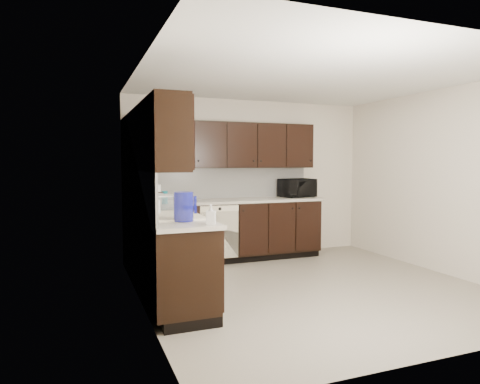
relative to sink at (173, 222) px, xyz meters
name	(u,v)px	position (x,y,z in m)	size (l,w,h in m)	color
floor	(311,287)	(1.68, 0.01, -0.88)	(4.00, 4.00, 0.00)	gray
ceiling	(314,77)	(1.68, 0.01, 1.62)	(4.00, 4.00, 0.00)	white
wall_back	(249,178)	(1.68, 2.01, 0.37)	(4.00, 0.02, 2.50)	beige
wall_left	(142,188)	(-0.32, 0.01, 0.37)	(0.02, 4.00, 2.50)	beige
wall_right	(441,181)	(3.68, 0.01, 0.37)	(0.02, 4.00, 2.50)	beige
wall_front	(450,197)	(1.68, -1.99, 0.37)	(4.00, 0.02, 2.50)	beige
lower_cabinets	(205,243)	(0.67, 1.12, -0.47)	(3.00, 2.80, 0.90)	black
countertop	(205,206)	(0.67, 1.12, 0.04)	(3.03, 2.83, 0.04)	#BBB3A3
backsplash	(186,186)	(0.46, 1.33, 0.30)	(3.00, 2.80, 0.48)	white
upper_cabinets	(196,143)	(0.58, 1.22, 0.89)	(3.00, 2.80, 0.70)	black
dishwasher	(219,229)	(0.98, 1.42, -0.33)	(0.58, 0.04, 0.78)	#F7EBCA
sink	(173,222)	(0.00, 0.00, 0.00)	(0.54, 0.82, 0.42)	#F7EBCA
microwave	(297,188)	(2.43, 1.76, 0.21)	(0.54, 0.37, 0.30)	black
soap_bottle_a	(211,214)	(0.20, -0.69, 0.15)	(0.08, 0.09, 0.19)	gray
soap_bottle_b	(157,205)	(-0.12, 0.25, 0.16)	(0.08, 0.08, 0.21)	gray
toaster_oven	(142,195)	(-0.07, 1.76, 0.16)	(0.31, 0.23, 0.20)	#B4B4B7
storage_bin	(160,203)	(0.00, 0.71, 0.14)	(0.43, 0.32, 0.17)	silver
blue_pitcher	(184,207)	(0.02, -0.38, 0.20)	(0.19, 0.19, 0.28)	#10149A
teal_tumbler	(165,198)	(0.18, 1.36, 0.15)	(0.08, 0.08, 0.18)	#0B6D7E
paper_towel_roll	(156,194)	(0.07, 1.36, 0.19)	(0.12, 0.12, 0.27)	white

